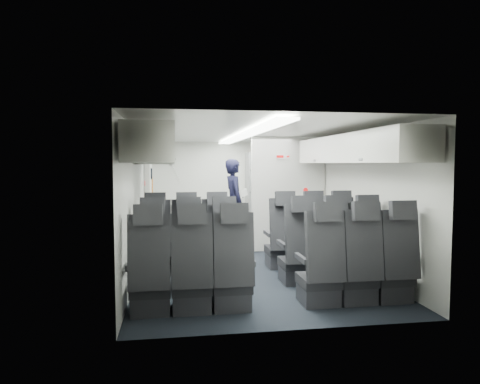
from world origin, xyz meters
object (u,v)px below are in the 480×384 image
object	(u,v)px
seat_row_mid	(261,256)
seat_row_rear	(277,273)
galley_unit	(265,194)
carry_on_bag	(154,152)
boarding_door	(149,199)
seat_row_front	(249,244)
flight_attendant	(234,201)

from	to	relation	value
seat_row_mid	seat_row_rear	size ratio (longest dim) A/B	1.00
galley_unit	carry_on_bag	xyz separation A→B (m)	(-2.39, -3.20, 0.87)
carry_on_bag	boarding_door	bearing A→B (deg)	78.01
seat_row_front	seat_row_mid	bearing A→B (deg)	-90.00
seat_row_mid	carry_on_bag	bearing A→B (deg)	146.34
boarding_door	carry_on_bag	bearing A→B (deg)	-84.29
galley_unit	boarding_door	size ratio (longest dim) A/B	1.02
galley_unit	flight_attendant	distance (m)	1.29
seat_row_rear	boarding_door	size ratio (longest dim) A/B	1.79
carry_on_bag	galley_unit	bearing A→B (deg)	35.57
galley_unit	seat_row_mid	bearing A→B (deg)	-102.88
seat_row_rear	boarding_door	distance (m)	4.25
seat_row_rear	carry_on_bag	bearing A→B (deg)	127.73
boarding_door	seat_row_front	bearing A→B (deg)	-51.84
seat_row_rear	seat_row_front	bearing A→B (deg)	90.00
seat_row_rear	galley_unit	world-z (taller)	galley_unit
seat_row_front	boarding_door	world-z (taller)	boarding_door
seat_row_front	seat_row_mid	distance (m)	0.90
carry_on_bag	seat_row_mid	bearing A→B (deg)	-51.35
seat_row_mid	carry_on_bag	xyz separation A→B (m)	(-1.44, 0.96, 1.42)
seat_row_front	flight_attendant	xyz separation A→B (m)	(0.09, 2.30, 0.47)
boarding_door	carry_on_bag	distance (m)	2.22
seat_row_rear	seat_row_mid	bearing A→B (deg)	90.00
galley_unit	seat_row_front	bearing A→B (deg)	-106.28
seat_row_rear	boarding_door	bearing A→B (deg)	112.87
flight_attendant	boarding_door	bearing A→B (deg)	89.21
seat_row_mid	boarding_door	distance (m)	3.45
galley_unit	boarding_door	bearing A→B (deg)	-155.72
seat_row_mid	boarding_door	bearing A→B (deg)	118.77
galley_unit	boarding_door	xyz separation A→B (m)	(-2.59, -1.17, 0.00)
seat_row_rear	boarding_door	xyz separation A→B (m)	(-1.64, 3.89, 0.55)
flight_attendant	carry_on_bag	size ratio (longest dim) A/B	4.72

